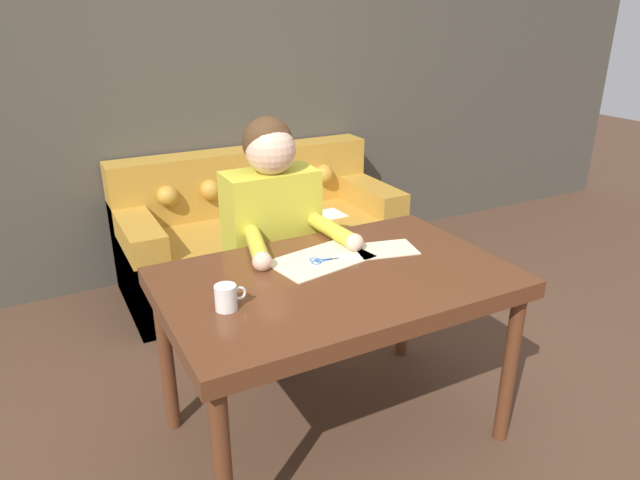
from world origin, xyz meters
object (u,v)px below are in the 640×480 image
object	(u,v)px
couch	(259,237)
scissors	(327,260)
person	(273,243)
dining_table	(336,292)
mug	(226,297)

from	to	relation	value
couch	scissors	xyz separation A→B (m)	(-0.27, -1.42, 0.45)
person	dining_table	bearing A→B (deg)	-88.92
couch	mug	world-z (taller)	same
dining_table	scissors	distance (m)	0.16
dining_table	person	xyz separation A→B (m)	(-0.01, 0.60, -0.01)
person	scissors	xyz separation A→B (m)	(0.04, -0.47, 0.09)
dining_table	couch	xyz separation A→B (m)	(0.29, 1.56, -0.37)
scissors	mug	xyz separation A→B (m)	(-0.50, -0.20, 0.04)
dining_table	person	distance (m)	0.60
person	mug	distance (m)	0.81
person	mug	xyz separation A→B (m)	(-0.46, -0.66, 0.13)
mug	dining_table	bearing A→B (deg)	7.55
dining_table	scissors	xyz separation A→B (m)	(0.03, 0.13, 0.08)
dining_table	couch	world-z (taller)	couch
couch	person	size ratio (longest dim) A/B	1.39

